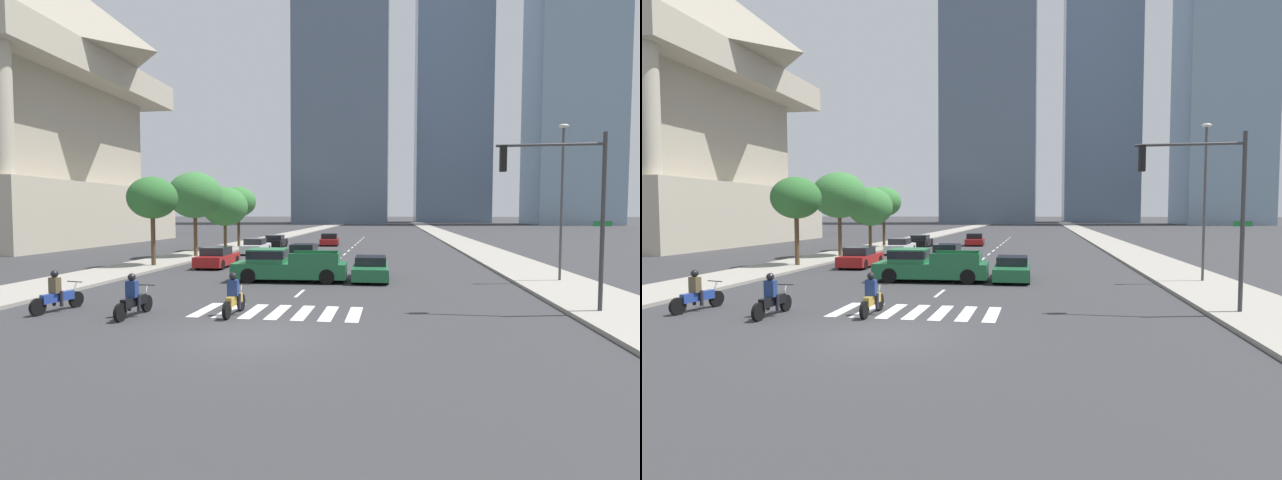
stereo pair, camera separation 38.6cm
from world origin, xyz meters
TOP-DOWN VIEW (x-y plane):
  - ground_plane at (0.00, 0.00)m, footprint 800.00×800.00m
  - sidewalk_east at (11.98, 30.00)m, footprint 4.00×260.00m
  - sidewalk_west at (-11.98, 30.00)m, footprint 4.00×260.00m
  - crosswalk_near at (0.00, 3.34)m, footprint 5.85×2.57m
  - lane_divider_center at (0.00, 31.34)m, footprint 0.14×50.00m
  - motorcycle_lead at (-7.82, 2.27)m, footprint 0.79×2.17m
  - motorcycle_trailing at (-1.40, 2.65)m, footprint 0.70×2.07m
  - motorcycle_third at (-4.67, 1.86)m, footprint 0.70×2.22m
  - pickup_truck at (-1.48, 10.91)m, footprint 5.86×2.38m
  - sedan_red_0 at (-2.69, 38.26)m, footprint 2.20×4.44m
  - sedan_red_1 at (-7.22, 16.61)m, footprint 1.86×4.33m
  - sedan_green_2 at (-2.04, 19.60)m, footprint 1.96×4.26m
  - sedan_white_3 at (-7.54, 26.70)m, footprint 1.90×4.53m
  - sedan_green_4 at (2.87, 12.07)m, footprint 1.93×4.32m
  - sedan_black_5 at (-7.77, 34.63)m, footprint 2.03×4.33m
  - traffic_signal_near at (9.82, 4.51)m, footprint 3.85×0.28m
  - street_lamp_east at (12.28, 12.32)m, footprint 0.50×0.24m
  - street_tree_nearest at (-11.18, 15.79)m, footprint 3.15×3.15m
  - street_tree_second at (-11.18, 22.55)m, footprint 4.19×4.19m
  - street_tree_third at (-11.18, 29.33)m, footprint 4.18×4.18m
  - street_tree_fourth at (-11.18, 33.28)m, footprint 3.48×3.48m
  - office_tower_left_skyline at (-11.91, 144.41)m, footprint 28.73×29.09m
  - office_tower_center_skyline at (24.58, 167.76)m, footprint 25.13×22.55m
  - office_tower_right_skyline at (55.79, 140.25)m, footprint 22.66×22.03m

SIDE VIEW (x-z plane):
  - ground_plane at x=0.00m, z-range 0.00..0.00m
  - lane_divider_center at x=0.00m, z-range 0.00..0.01m
  - crosswalk_near at x=0.00m, z-range 0.00..0.01m
  - sidewalk_east at x=11.98m, z-range 0.00..0.15m
  - sidewalk_west at x=-11.98m, z-range 0.00..0.15m
  - sedan_green_4 at x=2.87m, z-range -0.04..1.19m
  - sedan_red_0 at x=-2.69m, z-range -0.05..1.22m
  - motorcycle_third at x=-4.67m, z-range -0.16..1.33m
  - motorcycle_lead at x=-7.82m, z-range -0.16..1.33m
  - motorcycle_trailing at x=-1.40m, z-range -0.16..1.33m
  - sedan_black_5 at x=-7.77m, z-range -0.04..1.22m
  - sedan_red_1 at x=-7.22m, z-range -0.05..1.26m
  - sedan_white_3 at x=-7.54m, z-range -0.05..1.28m
  - sedan_green_2 at x=-2.04m, z-range -0.06..1.30m
  - pickup_truck at x=-1.48m, z-range -0.02..1.65m
  - street_tree_third at x=-11.18m, z-range 1.22..6.93m
  - traffic_signal_near at x=9.82m, z-range 1.22..7.33m
  - street_tree_nearest at x=-11.18m, z-range 1.62..7.28m
  - street_tree_fourth at x=-11.18m, z-range 1.61..7.54m
  - street_lamp_east at x=12.28m, z-range 0.75..8.48m
  - street_tree_second at x=-11.18m, z-range 1.61..8.12m
  - office_tower_center_skyline at x=24.58m, z-range -0.53..89.43m
  - office_tower_left_skyline at x=-11.91m, z-range -6.48..107.46m
  - office_tower_right_skyline at x=55.79m, z-range -6.14..119.25m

